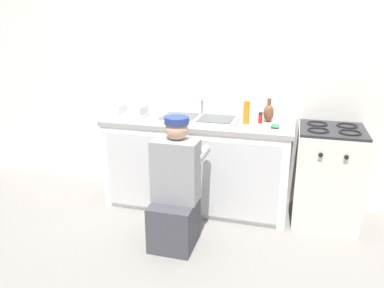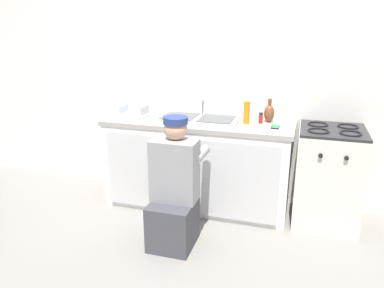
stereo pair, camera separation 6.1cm
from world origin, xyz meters
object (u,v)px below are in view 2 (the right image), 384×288
Objects in this scene: spice_bottle_red at (261,118)px; vase_decorative at (269,113)px; dish_rack_tray at (134,114)px; cell_phone at (275,127)px; stove_range at (328,176)px; soap_bottle_orange at (247,112)px; plumber_person at (174,194)px; sink_double_basin at (198,119)px.

vase_decorative reaches higher than spice_bottle_red.
dish_rack_tray is 1.45m from cell_phone.
cell_phone is 0.22m from vase_decorative.
stove_range is 8.87× the size of spice_bottle_red.
soap_bottle_orange reaches higher than spice_bottle_red.
stove_range is at bearing -1.62° from soap_bottle_orange.
plumber_person is at bearing -148.41° from stove_range.
spice_bottle_red is 0.11m from vase_decorative.
sink_double_basin is at bearing -177.58° from soap_bottle_orange.
cell_phone is at bearing -10.93° from soap_bottle_orange.
vase_decorative is (0.07, 0.08, 0.04)m from spice_bottle_red.
stove_range is 2.01m from dish_rack_tray.
spice_bottle_red is 0.19m from cell_phone.
spice_bottle_red is at bearing 23.33° from soap_bottle_orange.
soap_bottle_orange is at bearing -146.55° from vase_decorative.
spice_bottle_red is 0.46× the size of vase_decorative.
stove_range is at bearing -14.60° from vase_decorative.
soap_bottle_orange is 1.79× the size of cell_phone.
spice_bottle_red reaches higher than cell_phone.
soap_bottle_orange is 2.38× the size of spice_bottle_red.
vase_decorative is at bearing 12.63° from sink_double_basin.
dish_rack_tray reaches higher than stove_range.
sink_double_basin is 1.34m from stove_range.
plumber_person is at bearing -120.24° from soap_bottle_orange.
sink_double_basin is 7.62× the size of spice_bottle_red.
vase_decorative reaches higher than stove_range.
sink_double_basin is 0.61m from spice_bottle_red.
cell_phone is at bearing -36.17° from spice_bottle_red.
sink_double_basin is at bearing 177.42° from cell_phone.
dish_rack_tray is (-1.17, -0.01, -0.09)m from soap_bottle_orange.
dish_rack_tray reaches higher than cell_phone.
spice_bottle_red is at bearing 143.83° from cell_phone.
sink_double_basin is at bearing 91.17° from plumber_person.
spice_bottle_red is (0.13, 0.06, -0.06)m from soap_bottle_orange.
sink_double_basin reaches higher than stove_range.
spice_bottle_red reaches higher than stove_range.
soap_bottle_orange reaches higher than sink_double_basin.
dish_rack_tray is 2.67× the size of spice_bottle_red.
stove_range is at bearing -0.35° from dish_rack_tray.
soap_bottle_orange reaches higher than cell_phone.
sink_double_basin is 0.69m from dish_rack_tray.
cell_phone is (0.76, -0.03, -0.01)m from sink_double_basin.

